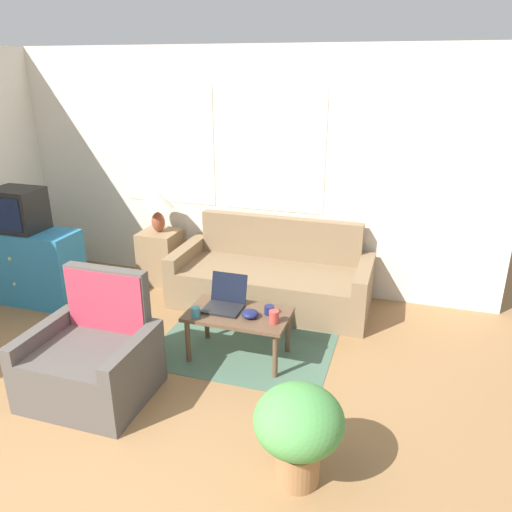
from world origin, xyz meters
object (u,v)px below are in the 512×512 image
(armchair, at_px, (94,361))
(television, at_px, (18,210))
(cup_white, at_px, (196,312))
(couch, at_px, (272,280))
(table_lamp, at_px, (157,203))
(snack_bowl, at_px, (250,314))
(cup_yellow, at_px, (274,317))
(potted_plant, at_px, (299,427))
(laptop, at_px, (225,301))
(coffee_table, at_px, (238,318))
(cup_navy, at_px, (269,310))

(armchair, distance_m, television, 2.15)
(armchair, relative_size, cup_white, 10.90)
(couch, distance_m, cup_white, 1.36)
(armchair, height_order, table_lamp, table_lamp)
(snack_bowl, bearing_deg, cup_yellow, -7.36)
(couch, distance_m, potted_plant, 2.49)
(table_lamp, distance_m, potted_plant, 3.36)
(laptop, bearing_deg, snack_bowl, -24.39)
(cup_yellow, bearing_deg, potted_plant, -67.42)
(coffee_table, distance_m, snack_bowl, 0.16)
(cup_white, bearing_deg, coffee_table, 29.31)
(television, relative_size, snack_bowl, 3.39)
(cup_yellow, height_order, snack_bowl, cup_yellow)
(television, distance_m, potted_plant, 3.73)
(television, distance_m, snack_bowl, 2.73)
(armchair, distance_m, coffee_table, 1.21)
(laptop, relative_size, potted_plant, 0.51)
(cup_white, bearing_deg, table_lamp, 127.23)
(television, bearing_deg, snack_bowl, -9.37)
(laptop, xyz_separation_m, snack_bowl, (0.26, -0.12, -0.03))
(cup_navy, xyz_separation_m, potted_plant, (0.55, -1.26, -0.07))
(couch, xyz_separation_m, snack_bowl, (0.14, -1.19, 0.20))
(coffee_table, height_order, potted_plant, potted_plant)
(table_lamp, relative_size, snack_bowl, 3.32)
(couch, distance_m, coffee_table, 1.14)
(cup_white, height_order, potted_plant, potted_plant)
(cup_yellow, relative_size, cup_white, 1.25)
(coffee_table, bearing_deg, television, 171.33)
(armchair, bearing_deg, couch, 65.85)
(armchair, bearing_deg, laptop, 49.49)
(cup_navy, bearing_deg, coffee_table, -168.16)
(coffee_table, relative_size, potted_plant, 1.35)
(coffee_table, xyz_separation_m, snack_bowl, (0.12, -0.05, 0.09))
(laptop, xyz_separation_m, cup_yellow, (0.48, -0.15, -0.01))
(laptop, distance_m, potted_plant, 1.59)
(television, xyz_separation_m, cup_yellow, (2.85, -0.46, -0.54))
(couch, relative_size, table_lamp, 4.31)
(cup_navy, height_order, snack_bowl, cup_navy)
(table_lamp, xyz_separation_m, cup_white, (1.09, -1.44, -0.48))
(cup_yellow, bearing_deg, cup_navy, 120.47)
(table_lamp, xyz_separation_m, laptop, (1.26, -1.20, -0.47))
(television, bearing_deg, couch, 16.77)
(table_lamp, bearing_deg, cup_yellow, -37.60)
(laptop, relative_size, snack_bowl, 2.28)
(coffee_table, xyz_separation_m, potted_plant, (0.81, -1.21, 0.02))
(couch, height_order, table_lamp, table_lamp)
(cup_white, bearing_deg, laptop, 55.14)
(armchair, height_order, laptop, armchair)
(cup_navy, distance_m, snack_bowl, 0.17)
(cup_white, relative_size, potted_plant, 0.13)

